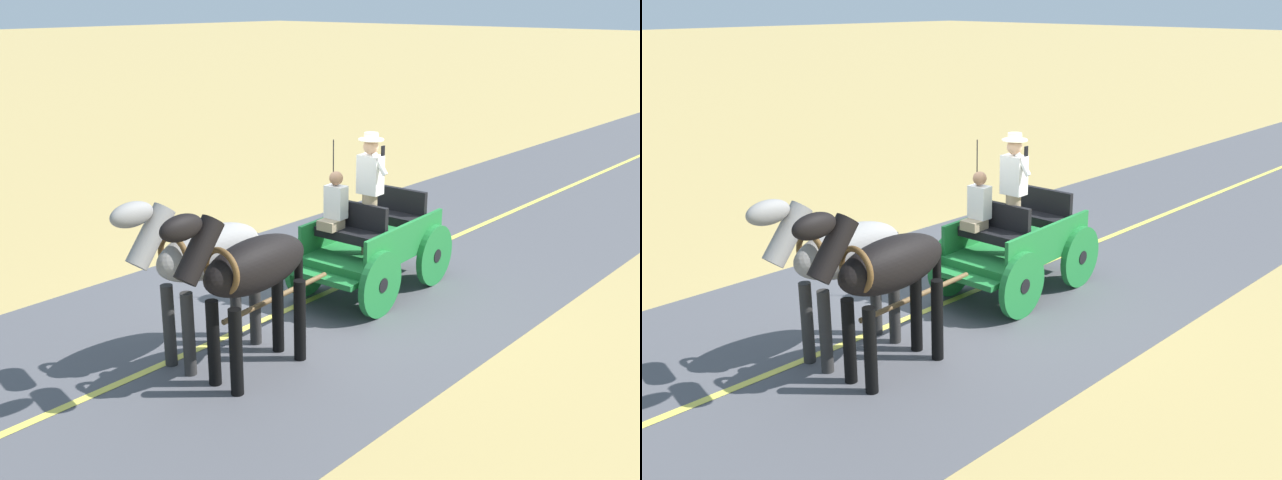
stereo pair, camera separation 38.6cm
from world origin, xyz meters
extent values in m
plane|color=tan|center=(0.00, 0.00, 0.00)|extent=(200.00, 200.00, 0.00)
cube|color=#4C4C51|center=(0.00, 0.00, 0.00)|extent=(5.86, 160.00, 0.01)
cube|color=#DBCC4C|center=(0.00, 0.00, 0.01)|extent=(0.12, 160.00, 0.00)
cube|color=#1E7233|center=(-0.41, -0.51, 0.66)|extent=(1.35, 2.28, 0.12)
cube|color=#1E7233|center=(-0.98, -0.55, 0.94)|extent=(0.21, 2.09, 0.44)
cube|color=#1E7233|center=(0.16, -0.47, 0.94)|extent=(0.21, 2.09, 0.44)
cube|color=#1E7233|center=(-0.50, 0.71, 0.56)|extent=(1.09, 0.32, 0.08)
cube|color=#1E7233|center=(-0.33, -1.71, 0.48)|extent=(0.73, 0.25, 0.06)
cube|color=black|center=(-0.46, 0.10, 1.04)|extent=(1.04, 0.43, 0.14)
cube|color=black|center=(-0.44, -0.08, 1.26)|extent=(1.02, 0.15, 0.44)
cube|color=black|center=(-0.38, -1.00, 1.04)|extent=(1.04, 0.43, 0.14)
cube|color=black|center=(-0.37, -1.18, 1.26)|extent=(1.02, 0.15, 0.44)
cylinder|color=#1E7233|center=(-1.12, 0.21, 0.48)|extent=(0.17, 0.96, 0.96)
cylinder|color=black|center=(-1.12, 0.21, 0.48)|extent=(0.13, 0.22, 0.21)
cylinder|color=#1E7233|center=(0.18, 0.31, 0.48)|extent=(0.17, 0.96, 0.96)
cylinder|color=black|center=(0.18, 0.31, 0.48)|extent=(0.13, 0.22, 0.21)
cylinder|color=#1E7233|center=(-1.01, -1.32, 0.48)|extent=(0.17, 0.96, 0.96)
cylinder|color=black|center=(-1.01, -1.32, 0.48)|extent=(0.13, 0.22, 0.21)
cylinder|color=#1E7233|center=(0.29, -1.23, 0.48)|extent=(0.17, 0.96, 0.96)
cylinder|color=black|center=(0.29, -1.23, 0.48)|extent=(0.13, 0.22, 0.21)
cylinder|color=brown|center=(-0.57, 1.69, 0.61)|extent=(0.21, 2.00, 0.07)
cylinder|color=black|center=(-0.16, 0.12, 1.74)|extent=(0.02, 0.02, 1.30)
cylinder|color=#998466|center=(-0.59, -0.19, 1.17)|extent=(0.22, 0.22, 0.90)
cube|color=silver|center=(-0.59, -0.19, 1.90)|extent=(0.35, 0.24, 0.56)
sphere|color=tan|center=(-0.59, -0.19, 2.30)|extent=(0.22, 0.22, 0.22)
cylinder|color=beige|center=(-0.59, -0.19, 2.40)|extent=(0.36, 0.36, 0.01)
cylinder|color=beige|center=(-0.59, -0.19, 2.45)|extent=(0.20, 0.20, 0.10)
cylinder|color=silver|center=(-0.77, -0.16, 2.08)|extent=(0.27, 0.10, 0.32)
cube|color=black|center=(-0.83, -0.15, 2.28)|extent=(0.02, 0.07, 0.14)
cube|color=#998466|center=(-0.22, 0.23, 1.18)|extent=(0.30, 0.34, 0.14)
cube|color=silver|center=(-0.21, 0.11, 1.49)|extent=(0.31, 0.22, 0.48)
sphere|color=#9E7051|center=(-0.21, 0.11, 1.84)|extent=(0.20, 0.20, 0.20)
ellipsoid|color=black|center=(-1.00, 2.46, 1.37)|extent=(0.63, 1.58, 0.64)
cylinder|color=black|center=(-1.21, 3.00, 0.53)|extent=(0.15, 0.15, 1.05)
cylinder|color=black|center=(-0.84, 3.01, 0.53)|extent=(0.15, 0.15, 1.05)
cylinder|color=black|center=(-1.16, 1.90, 0.53)|extent=(0.15, 0.15, 1.05)
cylinder|color=black|center=(-0.79, 1.92, 0.53)|extent=(0.15, 0.15, 1.05)
cylinder|color=black|center=(-1.04, 3.30, 1.77)|extent=(0.29, 0.66, 0.73)
ellipsoid|color=black|center=(-1.05, 3.52, 2.07)|extent=(0.24, 0.55, 0.28)
cube|color=black|center=(-1.04, 3.28, 1.81)|extent=(0.08, 0.50, 0.56)
cylinder|color=black|center=(-0.97, 1.72, 1.07)|extent=(0.11, 0.11, 0.70)
torus|color=brown|center=(-1.02, 3.00, 1.45)|extent=(0.55, 0.09, 0.55)
ellipsoid|color=gray|center=(-0.25, 2.51, 1.37)|extent=(0.59, 1.57, 0.64)
cylinder|color=#272726|center=(-0.44, 3.05, 0.53)|extent=(0.15, 0.15, 1.05)
cylinder|color=#272726|center=(-0.08, 3.06, 0.53)|extent=(0.15, 0.15, 1.05)
cylinder|color=#272726|center=(-0.42, 1.96, 0.53)|extent=(0.15, 0.15, 1.05)
cylinder|color=#272726|center=(-0.06, 1.97, 0.53)|extent=(0.15, 0.15, 1.05)
cylinder|color=gray|center=(-0.27, 3.35, 1.77)|extent=(0.27, 0.65, 0.73)
ellipsoid|color=gray|center=(-0.27, 3.57, 2.07)|extent=(0.23, 0.54, 0.28)
cube|color=#272726|center=(-0.27, 3.33, 1.81)|extent=(0.07, 0.50, 0.56)
cylinder|color=#272726|center=(-0.24, 1.77, 1.07)|extent=(0.11, 0.11, 0.70)
torus|color=brown|center=(-0.26, 3.06, 1.45)|extent=(0.55, 0.08, 0.55)
camera|label=1|loc=(-6.76, 7.83, 4.28)|focal=40.90mm
camera|label=2|loc=(-7.04, 7.57, 4.28)|focal=40.90mm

